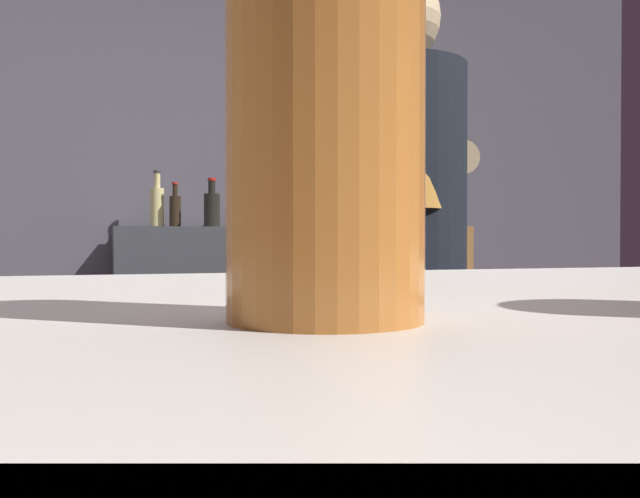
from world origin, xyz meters
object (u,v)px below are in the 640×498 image
object	(u,v)px
knife_block	(453,257)
pint_glass_near	(325,119)
chefs_knife	(427,292)
bottle_olive_oil	(175,210)
bottle_soy	(157,205)
mixing_bowl	(109,291)
bottle_hot_sauce	(212,208)
bottle_vinegar	(244,210)
bartender	(392,279)

from	to	relation	value
knife_block	pint_glass_near	bearing A→B (deg)	-118.76
chefs_knife	pint_glass_near	size ratio (longest dim) A/B	1.60
pint_glass_near	bottle_olive_oil	size ratio (longest dim) A/B	0.74
bottle_olive_oil	bottle_soy	world-z (taller)	bottle_soy
knife_block	bottle_soy	size ratio (longest dim) A/B	1.08
chefs_knife	mixing_bowl	bearing A→B (deg)	165.78
knife_block	pint_glass_near	size ratio (longest dim) A/B	1.87
knife_block	bottle_hot_sauce	bearing A→B (deg)	114.79
bottle_olive_oil	bottle_hot_sauce	bearing A→B (deg)	-35.53
mixing_bowl	pint_glass_near	bearing A→B (deg)	-88.08
mixing_bowl	bottle_hot_sauce	world-z (taller)	bottle_hot_sauce
mixing_bowl	bottle_hot_sauce	bearing A→B (deg)	69.97
bottle_olive_oil	bottle_vinegar	xyz separation A→B (m)	(0.34, 0.09, 0.01)
bottle_soy	chefs_knife	bearing A→B (deg)	-65.38
chefs_knife	bottle_hot_sauce	size ratio (longest dim) A/B	1.10
bartender	mixing_bowl	size ratio (longest dim) A/B	9.61
knife_block	bottle_soy	xyz separation A→B (m)	(-0.79, 1.39, 0.21)
knife_block	mixing_bowl	bearing A→B (deg)	-178.16
knife_block	bartender	bearing A→B (deg)	-129.99
mixing_bowl	pint_glass_near	size ratio (longest dim) A/B	1.16
bartender	bottle_soy	world-z (taller)	bartender
pint_glass_near	bottle_hot_sauce	bearing A→B (deg)	82.36
bartender	bottle_hot_sauce	size ratio (longest dim) A/B	7.69
bottle_vinegar	knife_block	bearing A→B (deg)	-74.98
knife_block	bottle_vinegar	xyz separation A→B (m)	(-0.38, 1.41, 0.19)
knife_block	bottle_olive_oil	size ratio (longest dim) A/B	1.38
bottle_hot_sauce	pint_glass_near	bearing A→B (deg)	-97.64
knife_block	mixing_bowl	world-z (taller)	knife_block
pint_glass_near	chefs_knife	bearing A→B (deg)	63.39
mixing_bowl	bottle_vinegar	bearing A→B (deg)	66.10
knife_block	bottle_olive_oil	xyz separation A→B (m)	(-0.72, 1.33, 0.19)
mixing_bowl	bottle_soy	bearing A→B (deg)	80.81
chefs_knife	bartender	bearing A→B (deg)	-136.32
chefs_knife	bottle_soy	distance (m)	1.64
chefs_knife	pint_glass_near	xyz separation A→B (m)	(-0.84, -1.68, 0.21)
chefs_knife	pint_glass_near	distance (m)	1.89
bartender	pint_glass_near	bearing A→B (deg)	165.87
bottle_soy	bottle_hot_sauce	bearing A→B (deg)	-36.36
bartender	bottle_hot_sauce	world-z (taller)	bartender
chefs_knife	bottle_olive_oil	xyz separation A→B (m)	(-0.59, 1.40, 0.29)
chefs_knife	bottle_soy	size ratio (longest dim) A/B	0.92
bartender	bottle_olive_oil	distance (m)	1.85
bottle_olive_oil	bottle_soy	bearing A→B (deg)	142.01
bottle_soy	mixing_bowl	bearing A→B (deg)	-99.19
mixing_bowl	chefs_knife	xyz separation A→B (m)	(0.90, -0.04, -0.02)
bartender	bottle_hot_sauce	distance (m)	1.72
bartender	chefs_knife	bearing A→B (deg)	-25.11
pint_glass_near	bottle_hot_sauce	distance (m)	3.00
knife_block	bottle_vinegar	size ratio (longest dim) A/B	1.27
mixing_bowl	bottle_vinegar	distance (m)	1.61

